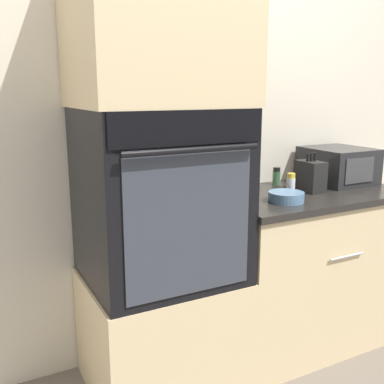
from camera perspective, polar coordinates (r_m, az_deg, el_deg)
wall_back at (r=2.44m, az=0.27°, el=8.89°), size 8.00×0.05×2.50m
oven_cabinet_base at (r=2.29m, az=-3.85°, el=-17.01°), size 0.70×0.60×0.56m
wall_oven at (r=2.04m, az=-4.09°, el=-0.41°), size 0.68×0.64×0.79m
oven_cabinet_upper at (r=2.01m, az=-4.49°, el=20.62°), size 0.70×0.60×0.69m
counter_unit at (r=2.65m, az=13.90°, el=-9.17°), size 1.07×0.63×0.88m
microwave at (r=2.79m, az=18.03°, el=3.23°), size 0.34×0.37×0.21m
knife_block at (r=2.51m, az=14.78°, el=1.98°), size 0.10×0.16×0.21m
bowl at (r=2.26m, az=11.87°, el=-0.61°), size 0.18×0.18×0.05m
condiment_jar_near at (r=2.66m, az=10.67°, el=1.98°), size 0.04×0.04×0.10m
condiment_jar_mid at (r=2.40m, az=12.44°, el=0.94°), size 0.04×0.04×0.12m
condiment_jar_far at (r=2.52m, az=5.64°, el=1.65°), size 0.05×0.05×0.11m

